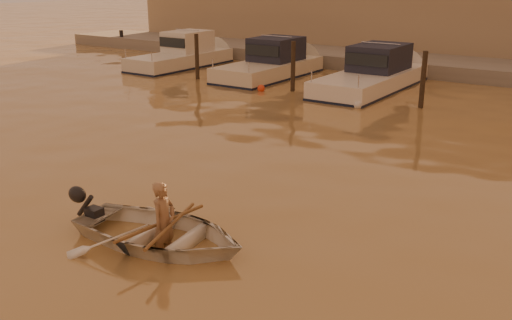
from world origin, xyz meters
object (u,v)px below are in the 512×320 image
Objects in this scene: moored_boat_0 at (180,55)px; moored_boat_1 at (269,64)px; person at (164,222)px; moored_boat_2 at (372,74)px; dinghy at (160,233)px.

moored_boat_0 is 5.37m from moored_boat_1.
moored_boat_2 is at bearing 2.58° from person.
moored_boat_1 is at bearing 180.00° from moored_boat_2.
moored_boat_2 is at bearing 2.21° from dinghy.
moored_boat_0 is 10.40m from moored_boat_2.
moored_boat_1 and moored_boat_2 have the same top height.
dinghy is 2.22× the size of person.
person is 0.21× the size of moored_boat_0.
moored_boat_0 reaches higher than dinghy.
person is (0.10, 0.01, 0.22)m from dinghy.
person is at bearing -90.00° from dinghy.
moored_boat_1 is at bearing 19.01° from dinghy.
moored_boat_2 is (5.03, 0.00, 0.00)m from moored_boat_1.
moored_boat_0 is 0.99× the size of moored_boat_1.
moored_boat_0 is at bearing 180.00° from moored_boat_1.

